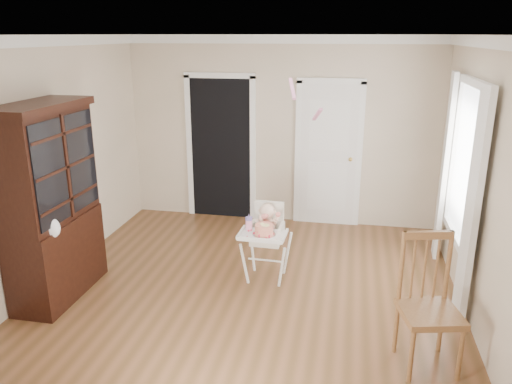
% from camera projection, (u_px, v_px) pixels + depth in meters
% --- Properties ---
extents(floor, '(5.00, 5.00, 0.00)m').
position_uv_depth(floor, '(245.00, 300.00, 5.31)').
color(floor, brown).
rests_on(floor, ground).
extents(ceiling, '(5.00, 5.00, 0.00)m').
position_uv_depth(ceiling, '(243.00, 35.00, 4.50)').
color(ceiling, white).
rests_on(ceiling, wall_back).
extents(wall_back, '(4.50, 0.00, 4.50)m').
position_uv_depth(wall_back, '(281.00, 132.00, 7.24)').
color(wall_back, beige).
rests_on(wall_back, floor).
extents(wall_left, '(0.00, 5.00, 5.00)m').
position_uv_depth(wall_left, '(38.00, 167.00, 5.32)').
color(wall_left, beige).
rests_on(wall_left, floor).
extents(wall_right, '(0.00, 5.00, 5.00)m').
position_uv_depth(wall_right, '(487.00, 192.00, 4.49)').
color(wall_right, beige).
rests_on(wall_right, floor).
extents(crown_molding, '(4.50, 5.00, 0.12)m').
position_uv_depth(crown_molding, '(243.00, 42.00, 4.51)').
color(crown_molding, white).
rests_on(crown_molding, ceiling).
extents(doorway, '(1.06, 0.05, 2.22)m').
position_uv_depth(doorway, '(221.00, 146.00, 7.47)').
color(doorway, black).
rests_on(doorway, wall_back).
extents(closet_door, '(0.96, 0.09, 2.13)m').
position_uv_depth(closet_door, '(328.00, 156.00, 7.19)').
color(closet_door, white).
rests_on(closet_door, wall_back).
extents(window_right, '(0.13, 1.84, 2.30)m').
position_uv_depth(window_right, '(461.00, 175.00, 5.27)').
color(window_right, white).
rests_on(window_right, wall_right).
extents(high_chair, '(0.54, 0.66, 0.91)m').
position_uv_depth(high_chair, '(266.00, 233.00, 5.62)').
color(high_chair, white).
rests_on(high_chair, floor).
extents(baby, '(0.26, 0.20, 0.41)m').
position_uv_depth(baby, '(267.00, 221.00, 5.60)').
color(baby, beige).
rests_on(baby, high_chair).
extents(cake, '(0.26, 0.26, 0.12)m').
position_uv_depth(cake, '(264.00, 230.00, 5.38)').
color(cake, silver).
rests_on(cake, high_chair).
extents(sippy_cup, '(0.08, 0.08, 0.19)m').
position_uv_depth(sippy_cup, '(249.00, 223.00, 5.50)').
color(sippy_cup, pink).
rests_on(sippy_cup, high_chair).
extents(china_cabinet, '(0.55, 1.23, 2.07)m').
position_uv_depth(china_cabinet, '(51.00, 204.00, 5.14)').
color(china_cabinet, black).
rests_on(china_cabinet, floor).
extents(dining_chair, '(0.56, 0.56, 1.15)m').
position_uv_depth(dining_chair, '(429.00, 308.00, 4.15)').
color(dining_chair, brown).
rests_on(dining_chair, floor).
extents(streamer, '(0.13, 0.48, 0.15)m').
position_uv_depth(streamer, '(292.00, 88.00, 4.54)').
color(streamer, pink).
rests_on(streamer, ceiling).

